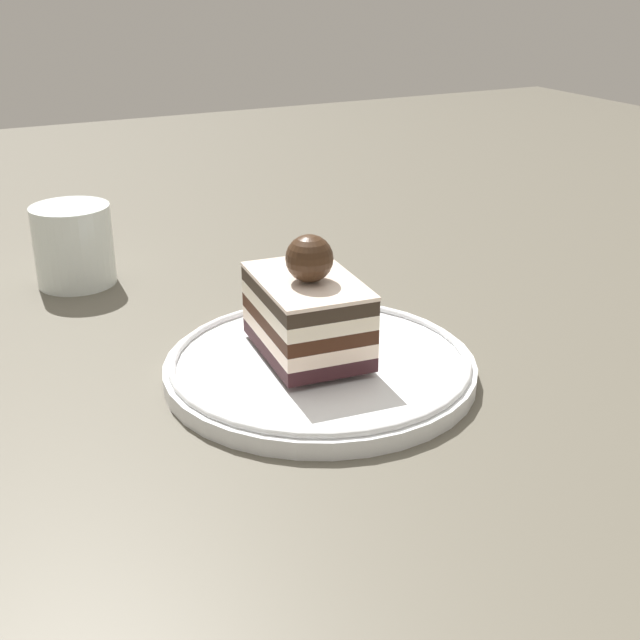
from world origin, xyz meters
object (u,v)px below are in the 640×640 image
at_px(cake_slice, 307,310).
at_px(drink_glass_near, 74,250).
at_px(dessert_plate, 320,366).
at_px(fork, 317,305).

bearing_deg(cake_slice, drink_glass_near, 23.26).
xyz_separation_m(dessert_plate, drink_glass_near, (0.30, 0.13, 0.03)).
xyz_separation_m(fork, drink_glass_near, (0.21, 0.17, 0.01)).
height_order(dessert_plate, drink_glass_near, drink_glass_near).
relative_size(dessert_plate, cake_slice, 2.08).
xyz_separation_m(dessert_plate, fork, (0.09, -0.04, 0.01)).
height_order(dessert_plate, fork, fork).
relative_size(dessert_plate, fork, 2.44).
distance_m(dessert_plate, drink_glass_near, 0.32).
distance_m(cake_slice, fork, 0.09).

